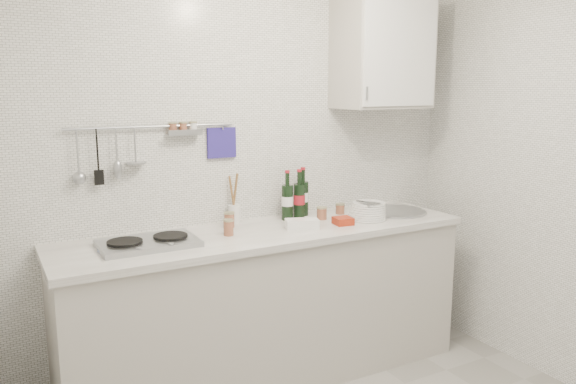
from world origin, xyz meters
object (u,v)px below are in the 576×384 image
at_px(wall_cabinet, 383,53).
at_px(plate_stack_hob, 127,245).
at_px(wine_bottles, 297,194).
at_px(utensil_crock, 234,211).
at_px(plate_stack_sink, 367,211).

relative_size(wall_cabinet, plate_stack_hob, 2.37).
xyz_separation_m(wine_bottles, utensil_crock, (-0.40, 0.07, -0.08)).
height_order(wall_cabinet, utensil_crock, wall_cabinet).
bearing_deg(utensil_crock, plate_stack_sink, -20.87).
height_order(wall_cabinet, plate_stack_sink, wall_cabinet).
xyz_separation_m(plate_stack_sink, utensil_crock, (-0.78, 0.30, 0.02)).
height_order(plate_stack_hob, utensil_crock, utensil_crock).
height_order(wine_bottles, utensil_crock, wine_bottles).
distance_m(plate_stack_hob, wine_bottles, 1.13).
bearing_deg(plate_stack_hob, plate_stack_sink, -2.36).
bearing_deg(wine_bottles, plate_stack_sink, -31.41).
relative_size(plate_stack_sink, utensil_crock, 0.88).
distance_m(plate_stack_hob, utensil_crock, 0.75).
bearing_deg(wall_cabinet, wine_bottles, 173.79).
height_order(wall_cabinet, wine_bottles, wall_cabinet).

